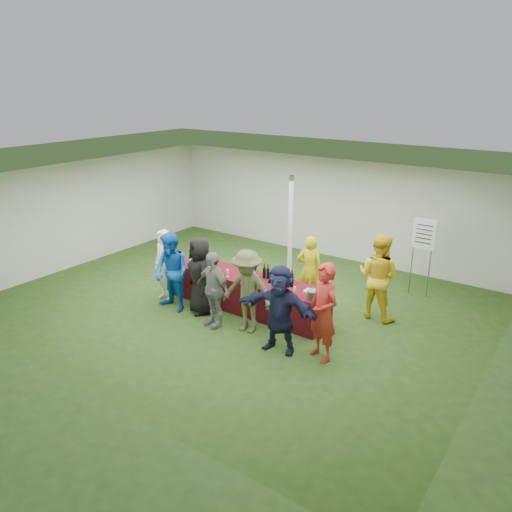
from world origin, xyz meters
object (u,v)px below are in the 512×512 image
Objects in this scene: wine_list_sign at (423,240)px; customer_6 at (323,312)px; customer_0 at (164,266)px; customer_4 at (247,291)px; staff_pourer at (309,270)px; staff_back at (378,276)px; customer_3 at (213,289)px; customer_2 at (200,276)px; customer_1 at (172,273)px; serving_table at (248,293)px; dump_bucket at (313,295)px; customer_5 at (280,309)px.

customer_6 is (-0.49, -3.72, -0.43)m from wine_list_sign.
customer_4 is (2.35, -0.12, 0.02)m from customer_0.
staff_back reaches higher than staff_pourer.
wine_list_sign is 4.26m from customer_4.
customer_3 is 0.72m from customer_4.
staff_back is 3.63m from customer_2.
customer_2 is at bearing -159.36° from customer_6.
staff_back is (1.49, 0.17, 0.13)m from staff_pourer.
customer_0 is at bearing -141.91° from wine_list_sign.
customer_1 is (-3.66, -2.16, -0.05)m from staff_back.
customer_2 is at bearing -137.66° from serving_table.
customer_3 is at bearing -98.14° from serving_table.
staff_pourer is 0.91× the size of customer_1.
customer_4 is at bearing 56.65° from staff_pourer.
staff_pourer is at bearing 78.64° from customer_2.
wine_list_sign is at bearing 71.36° from dump_bucket.
customer_4 is at bearing 11.16° from customer_1.
customer_3 is (-1.81, -0.76, -0.07)m from dump_bucket.
customer_2 is 1.00× the size of customer_5.
customer_5 is at bearing 4.19° from customer_1.
customer_4 reaches higher than customer_5.
wine_list_sign is 4.96m from customer_2.
customer_2 is at bearing -169.37° from dump_bucket.
customer_2 is 0.67m from customer_3.
customer_0 is 1.69m from customer_3.
customer_3 is at bearing -152.82° from customer_6.
dump_bucket is 0.86m from customer_5.
customer_1 is at bearing -144.50° from serving_table.
customer_2 is 2.23m from customer_5.
staff_pourer is at bearing 149.38° from customer_6.
wine_list_sign reaches higher than customer_1.
customer_6 is at bearing 101.56° from staff_pourer.
serving_table is 1.42m from staff_pourer.
staff_back is 3.34m from customer_3.
staff_back is at bearing 63.14° from customer_2.
customer_1 is (-2.18, -1.99, 0.08)m from staff_pourer.
customer_5 is at bearing -107.66° from wine_list_sign.
customer_6 reaches higher than dump_bucket.
customer_0 is 2.35m from customer_4.
customer_6 reaches higher than customer_4.
serving_table is 2.22× the size of customer_0.
customer_4 is 0.95m from customer_5.
customer_6 is at bearing 8.17° from customer_5.
dump_bucket is 1.61m from staff_back.
customer_1 is 3.52m from customer_6.
staff_pourer is 0.93× the size of customer_2.
staff_back is at bearing 163.08° from staff_pourer.
customer_5 is 0.79m from customer_6.
staff_pourer reaches higher than serving_table.
customer_6 is (0.55, -0.64, 0.05)m from dump_bucket.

